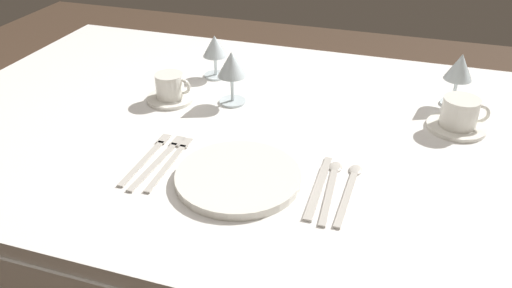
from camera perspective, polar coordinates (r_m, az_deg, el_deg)
The scene contains 15 objects.
dining_table at distance 1.29m, azimuth 1.94°, elevation -1.22°, with size 1.80×1.11×0.74m.
dinner_plate at distance 1.05m, azimuth -2.01°, elevation -3.75°, with size 0.26×0.26×0.02m, color white.
fork_outer at distance 1.13m, azimuth -9.52°, elevation -1.91°, with size 0.02×0.22×0.00m.
fork_inner at distance 1.14m, azimuth -10.80°, elevation -1.75°, with size 0.03×0.23×0.00m.
fork_salad at distance 1.15m, azimuth -12.09°, elevation -1.38°, with size 0.02×0.22×0.00m.
dinner_knife at distance 1.04m, azimuth 7.05°, elevation -4.95°, with size 0.02×0.23×0.00m.
spoon_soup at distance 1.05m, azimuth 8.53°, elevation -4.46°, with size 0.03×0.22×0.01m.
spoon_dessert at distance 1.05m, azimuth 10.59°, elevation -4.71°, with size 0.03×0.22×0.01m.
saucer_left at distance 1.33m, azimuth 21.66°, elevation 1.82°, with size 0.14×0.14×0.01m, color white.
coffee_cup_left at distance 1.32m, azimuth 22.07°, elevation 3.34°, with size 0.11×0.09×0.07m.
saucer_right at distance 1.40m, azimuth -9.57°, elevation 5.10°, with size 0.13×0.13×0.01m, color white.
coffee_cup_right at distance 1.38m, azimuth -9.64°, elevation 6.50°, with size 0.10×0.08×0.07m.
wine_glass_centre at distance 1.42m, azimuth 21.98°, elevation 7.81°, with size 0.07×0.07×0.14m.
wine_glass_left at distance 1.33m, azimuth -2.76°, elevation 8.65°, with size 0.08×0.08×0.14m.
wine_glass_right at distance 1.50m, azimuth -4.66°, elevation 10.67°, with size 0.07×0.07×0.13m.
Camera 1 is at (0.29, -1.05, 1.35)m, focal length 35.44 mm.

